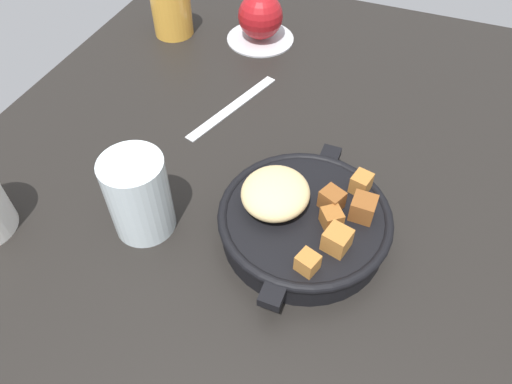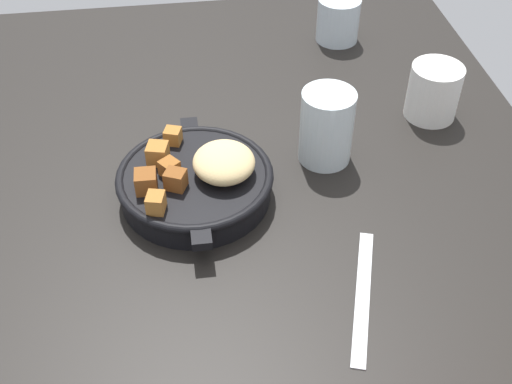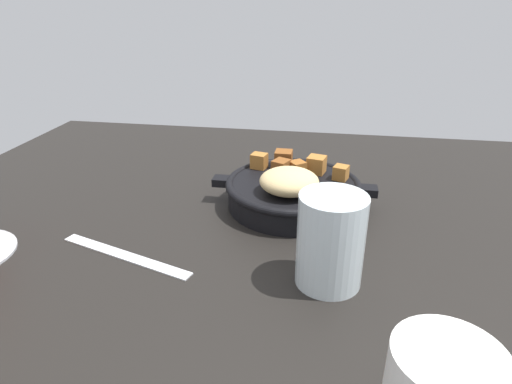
{
  "view_description": "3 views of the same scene",
  "coord_description": "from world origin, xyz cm",
  "px_view_note": "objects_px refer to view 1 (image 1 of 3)",
  "views": [
    {
      "loc": [
        -36.28,
        -12.87,
        46.78
      ],
      "look_at": [
        -3.42,
        0.03,
        6.69
      ],
      "focal_mm": 33.42,
      "sensor_mm": 36.0,
      "label": 1
    },
    {
      "loc": [
        60.74,
        -6.47,
        58.31
      ],
      "look_at": [
        1.45,
        1.88,
        3.04
      ],
      "focal_mm": 45.31,
      "sensor_mm": 36.0,
      "label": 2
    },
    {
      "loc": [
        -6.43,
        53.8,
        29.62
      ],
      "look_at": [
        2.04,
        3.18,
        5.92
      ],
      "focal_mm": 30.32,
      "sensor_mm": 36.0,
      "label": 3
    }
  ],
  "objects_px": {
    "cast_iron_skillet": "(303,219)",
    "butter_knife": "(233,107)",
    "juice_glass_amber": "(171,10)",
    "water_glass_tall": "(139,196)",
    "red_apple": "(260,16)"
  },
  "relations": [
    {
      "from": "cast_iron_skillet",
      "to": "butter_knife",
      "type": "xyz_separation_m",
      "value": [
        0.19,
        0.17,
        -0.03
      ]
    },
    {
      "from": "juice_glass_amber",
      "to": "water_glass_tall",
      "type": "bearing_deg",
      "value": -156.55
    },
    {
      "from": "red_apple",
      "to": "water_glass_tall",
      "type": "xyz_separation_m",
      "value": [
        -0.45,
        -0.02,
        0.01
      ]
    },
    {
      "from": "cast_iron_skillet",
      "to": "red_apple",
      "type": "bearing_deg",
      "value": 27.55
    },
    {
      "from": "butter_knife",
      "to": "water_glass_tall",
      "type": "height_order",
      "value": "water_glass_tall"
    },
    {
      "from": "cast_iron_skillet",
      "to": "water_glass_tall",
      "type": "relative_size",
      "value": 2.32
    },
    {
      "from": "red_apple",
      "to": "butter_knife",
      "type": "xyz_separation_m",
      "value": [
        -0.2,
        -0.03,
        -0.04
      ]
    },
    {
      "from": "cast_iron_skillet",
      "to": "butter_knife",
      "type": "relative_size",
      "value": 1.27
    },
    {
      "from": "cast_iron_skillet",
      "to": "butter_knife",
      "type": "distance_m",
      "value": 0.26
    },
    {
      "from": "cast_iron_skillet",
      "to": "water_glass_tall",
      "type": "xyz_separation_m",
      "value": [
        -0.06,
        0.18,
        0.03
      ]
    },
    {
      "from": "butter_knife",
      "to": "water_glass_tall",
      "type": "distance_m",
      "value": 0.25
    },
    {
      "from": "butter_knife",
      "to": "juice_glass_amber",
      "type": "bearing_deg",
      "value": 66.94
    },
    {
      "from": "juice_glass_amber",
      "to": "water_glass_tall",
      "type": "relative_size",
      "value": 0.85
    },
    {
      "from": "red_apple",
      "to": "cast_iron_skillet",
      "type": "bearing_deg",
      "value": -152.45
    },
    {
      "from": "juice_glass_amber",
      "to": "butter_knife",
      "type": "bearing_deg",
      "value": -130.9
    }
  ]
}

